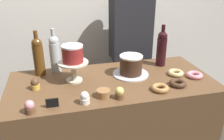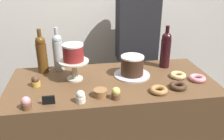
{
  "view_description": "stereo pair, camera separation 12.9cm",
  "coord_description": "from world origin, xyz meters",
  "views": [
    {
      "loc": [
        -0.36,
        -1.42,
        1.64
      ],
      "look_at": [
        0.0,
        0.0,
        1.0
      ],
      "focal_mm": 37.97,
      "sensor_mm": 36.0,
      "label": 1
    },
    {
      "loc": [
        -0.23,
        -1.45,
        1.64
      ],
      "look_at": [
        0.0,
        0.0,
        1.0
      ],
      "focal_mm": 37.97,
      "sensor_mm": 36.0,
      "label": 2
    }
  ],
  "objects": [
    {
      "name": "back_wall",
      "position": [
        0.0,
        0.9,
        1.3
      ],
      "size": [
        6.0,
        0.05,
        2.6
      ],
      "color": "silver",
      "rests_on": "ground_plane"
    },
    {
      "name": "display_counter",
      "position": [
        0.0,
        0.0,
        0.46
      ],
      "size": [
        1.4,
        0.65,
        0.92
      ],
      "color": "brown",
      "rests_on": "ground_plane"
    },
    {
      "name": "cake_stand_pedestal",
      "position": [
        -0.25,
        0.06,
        1.02
      ],
      "size": [
        0.2,
        0.2,
        0.14
      ],
      "color": "beige",
      "rests_on": "display_counter"
    },
    {
      "name": "white_layer_cake",
      "position": [
        -0.25,
        0.06,
        1.12
      ],
      "size": [
        0.14,
        0.14,
        0.12
      ],
      "color": "maroon",
      "rests_on": "cake_stand_pedestal"
    },
    {
      "name": "silver_serving_platter",
      "position": [
        0.16,
        0.06,
        0.93
      ],
      "size": [
        0.26,
        0.26,
        0.01
      ],
      "color": "silver",
      "rests_on": "display_counter"
    },
    {
      "name": "chocolate_round_cake",
      "position": [
        0.16,
        0.06,
        1.0
      ],
      "size": [
        0.16,
        0.16,
        0.14
      ],
      "color": "#3D2619",
      "rests_on": "silver_serving_platter"
    },
    {
      "name": "wine_bottle_clear",
      "position": [
        -0.36,
        0.26,
        1.07
      ],
      "size": [
        0.08,
        0.08,
        0.33
      ],
      "color": "#B2BCC1",
      "rests_on": "display_counter"
    },
    {
      "name": "wine_bottle_amber",
      "position": [
        -0.48,
        0.23,
        1.07
      ],
      "size": [
        0.08,
        0.08,
        0.33
      ],
      "color": "#5B3814",
      "rests_on": "display_counter"
    },
    {
      "name": "wine_bottle_dark_red",
      "position": [
        0.44,
        0.18,
        1.07
      ],
      "size": [
        0.08,
        0.08,
        0.33
      ],
      "color": "black",
      "rests_on": "display_counter"
    },
    {
      "name": "cupcake_chocolate",
      "position": [
        -0.51,
        -0.0,
        0.96
      ],
      "size": [
        0.06,
        0.06,
        0.07
      ],
      "color": "gold",
      "rests_on": "display_counter"
    },
    {
      "name": "cupcake_vanilla",
      "position": [
        -0.22,
        -0.25,
        0.96
      ],
      "size": [
        0.06,
        0.06,
        0.07
      ],
      "color": "white",
      "rests_on": "display_counter"
    },
    {
      "name": "cupcake_lemon",
      "position": [
        -0.01,
        -0.24,
        0.96
      ],
      "size": [
        0.06,
        0.06,
        0.07
      ],
      "color": "brown",
      "rests_on": "display_counter"
    },
    {
      "name": "cupcake_strawberry",
      "position": [
        -0.52,
        -0.27,
        0.96
      ],
      "size": [
        0.06,
        0.06,
        0.07
      ],
      "color": "brown",
      "rests_on": "display_counter"
    },
    {
      "name": "donut_glazed",
      "position": [
        0.47,
        -0.02,
        0.94
      ],
      "size": [
        0.11,
        0.11,
        0.03
      ],
      "color": "#E0C17F",
      "rests_on": "display_counter"
    },
    {
      "name": "donut_pink",
      "position": [
        0.58,
        -0.09,
        0.94
      ],
      "size": [
        0.11,
        0.11,
        0.03
      ],
      "color": "pink",
      "rests_on": "display_counter"
    },
    {
      "name": "donut_chocolate",
      "position": [
        0.4,
        -0.17,
        0.94
      ],
      "size": [
        0.11,
        0.11,
        0.03
      ],
      "color": "#472D1E",
      "rests_on": "display_counter"
    },
    {
      "name": "donut_maple",
      "position": [
        0.26,
        -0.21,
        0.94
      ],
      "size": [
        0.11,
        0.11,
        0.03
      ],
      "color": "#B27F47",
      "rests_on": "display_counter"
    },
    {
      "name": "cookie_stack",
      "position": [
        -0.1,
        -0.2,
        0.94
      ],
      "size": [
        0.08,
        0.08,
        0.04
      ],
      "color": "olive",
      "rests_on": "display_counter"
    },
    {
      "name": "price_sign_chalkboard",
      "position": [
        -0.4,
        -0.24,
        0.95
      ],
      "size": [
        0.07,
        0.01,
        0.05
      ],
      "color": "black",
      "rests_on": "display_counter"
    },
    {
      "name": "barista_figure",
      "position": [
        0.32,
        0.59,
        0.84
      ],
      "size": [
        0.36,
        0.22,
        1.6
      ],
      "color": "black",
      "rests_on": "ground_plane"
    }
  ]
}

